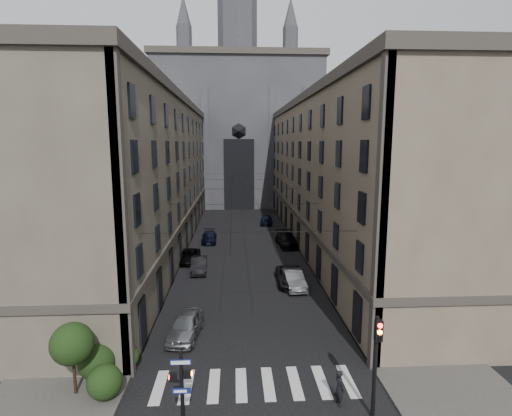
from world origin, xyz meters
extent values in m
cube|color=#383533|center=(-10.50, 36.00, 0.07)|extent=(7.00, 80.00, 0.15)
cube|color=#383533|center=(10.50, 36.00, 0.07)|extent=(7.00, 80.00, 0.15)
cube|color=beige|center=(0.00, 5.00, 0.01)|extent=(11.00, 3.20, 0.01)
cube|color=#4D473B|center=(-13.50, 36.00, 9.00)|extent=(13.00, 60.00, 18.00)
cube|color=#38332D|center=(-13.50, 36.00, 18.40)|extent=(13.60, 60.60, 0.90)
cube|color=#38332D|center=(-13.50, 36.00, 4.20)|extent=(13.40, 60.30, 0.50)
cube|color=brown|center=(13.50, 36.00, 9.00)|extent=(13.00, 60.00, 18.00)
cube|color=#38332D|center=(13.50, 36.00, 18.40)|extent=(13.60, 60.60, 0.90)
cube|color=#38332D|center=(13.50, 36.00, 4.20)|extent=(13.40, 60.30, 0.50)
cube|color=#2D2D33|center=(0.00, 75.00, 15.00)|extent=(34.00, 22.00, 30.00)
cube|color=#38332D|center=(0.00, 75.00, 30.50)|extent=(35.00, 23.00, 1.20)
cylinder|color=#2D2D33|center=(0.00, 75.00, 37.00)|extent=(8.40, 8.40, 14.00)
cone|color=#2D2D33|center=(-11.00, 72.00, 36.50)|extent=(3.20, 3.20, 13.00)
cone|color=#2D2D33|center=(11.00, 72.00, 36.50)|extent=(3.20, 3.20, 13.00)
cube|color=black|center=(0.00, 63.95, 7.00)|extent=(6.00, 0.30, 14.00)
cylinder|color=black|center=(-3.50, 1.50, 2.00)|extent=(0.18, 0.18, 4.00)
cube|color=orange|center=(-3.22, 1.50, 2.90)|extent=(0.34, 0.24, 0.38)
cube|color=#FF0C07|center=(-3.88, 1.60, 2.70)|extent=(0.34, 0.24, 0.38)
cube|color=navy|center=(-3.50, 1.37, 3.55)|extent=(0.95, 0.05, 0.24)
cube|color=navy|center=(-3.50, 1.37, 2.15)|extent=(0.85, 0.05, 0.27)
cylinder|color=black|center=(5.60, 2.00, 2.60)|extent=(0.20, 0.20, 5.20)
cube|color=black|center=(5.60, 1.78, 4.60)|extent=(0.34, 0.30, 1.00)
cylinder|color=#FF0C07|center=(5.60, 1.62, 4.92)|extent=(0.22, 0.05, 0.22)
cylinder|color=orange|center=(5.60, 1.62, 4.60)|extent=(0.22, 0.05, 0.22)
cylinder|color=black|center=(5.60, 1.62, 4.28)|extent=(0.22, 0.05, 0.22)
sphere|color=black|center=(-7.80, 4.00, 1.05)|extent=(1.80, 1.80, 1.80)
sphere|color=black|center=(-8.80, 5.80, 1.15)|extent=(2.00, 2.00, 2.00)
sphere|color=black|center=(-7.40, 6.80, 0.85)|extent=(1.40, 1.40, 1.40)
cylinder|color=black|center=(-9.50, 4.50, 1.35)|extent=(0.16, 0.16, 2.40)
sphere|color=black|center=(-9.50, 4.50, 2.95)|extent=(2.20, 2.20, 2.20)
cylinder|color=black|center=(0.00, 10.00, 7.50)|extent=(14.00, 0.03, 0.03)
cylinder|color=black|center=(0.00, 22.00, 7.50)|extent=(14.00, 0.03, 0.03)
cylinder|color=black|center=(0.00, 35.00, 7.50)|extent=(14.00, 0.03, 0.03)
cylinder|color=black|center=(0.00, 48.00, 7.50)|extent=(14.00, 0.03, 0.03)
cylinder|color=black|center=(0.00, 60.00, 7.50)|extent=(14.00, 0.03, 0.03)
cylinder|color=black|center=(-1.30, 36.00, 7.10)|extent=(0.03, 60.00, 0.03)
cylinder|color=black|center=(1.30, 36.00, 7.10)|extent=(0.03, 60.00, 0.03)
imported|color=gray|center=(-4.46, 10.74, 0.82)|extent=(2.52, 5.01, 1.64)
imported|color=black|center=(-4.74, 24.85, 0.74)|extent=(1.77, 4.58, 1.49)
imported|color=black|center=(-6.20, 28.43, 0.68)|extent=(2.36, 4.96, 1.37)
imported|color=black|center=(-4.45, 37.46, 0.70)|extent=(2.04, 4.84, 1.39)
imported|color=slate|center=(4.34, 19.73, 0.79)|extent=(2.01, 4.91, 1.58)
imported|color=black|center=(4.20, 20.69, 0.75)|extent=(2.61, 5.47, 1.51)
imported|color=black|center=(5.76, 34.88, 0.83)|extent=(2.76, 5.87, 1.66)
imported|color=black|center=(4.20, 48.89, 0.78)|extent=(2.30, 4.72, 1.55)
imported|color=black|center=(4.21, 3.00, 0.94)|extent=(0.61, 0.78, 1.88)
camera|label=1|loc=(-1.06, -15.23, 13.20)|focal=28.00mm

